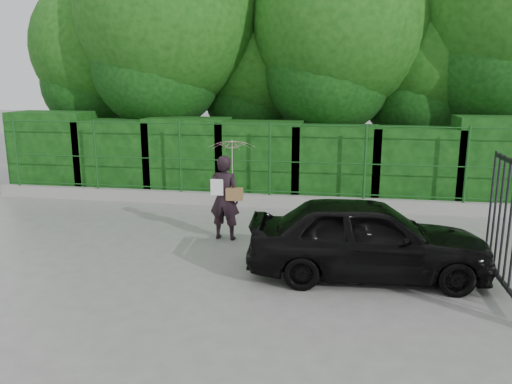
# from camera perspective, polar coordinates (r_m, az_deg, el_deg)

# --- Properties ---
(ground) EXTENTS (80.00, 80.00, 0.00)m
(ground) POSITION_cam_1_polar(r_m,az_deg,el_deg) (8.43, -5.68, -9.10)
(ground) COLOR gray
(kerb) EXTENTS (14.00, 0.25, 0.30)m
(kerb) POSITION_cam_1_polar(r_m,az_deg,el_deg) (12.57, -0.26, -0.94)
(kerb) COLOR #9E9E99
(kerb) RESTS_ON ground
(fence) EXTENTS (14.13, 0.06, 1.80)m
(fence) POSITION_cam_1_polar(r_m,az_deg,el_deg) (12.33, 0.75, 3.76)
(fence) COLOR #154A19
(fence) RESTS_ON kerb
(hedge) EXTENTS (14.20, 1.20, 2.24)m
(hedge) POSITION_cam_1_polar(r_m,az_deg,el_deg) (13.37, 0.32, 3.79)
(hedge) COLOR black
(hedge) RESTS_ON ground
(trees) EXTENTS (17.10, 6.15, 8.08)m
(trees) POSITION_cam_1_polar(r_m,az_deg,el_deg) (15.37, 6.36, 18.25)
(trees) COLOR black
(trees) RESTS_ON ground
(woman) EXTENTS (0.92, 0.91, 2.00)m
(woman) POSITION_cam_1_polar(r_m,az_deg,el_deg) (9.77, -3.09, 1.95)
(woman) COLOR black
(woman) RESTS_ON ground
(car) EXTENTS (3.91, 1.79, 1.30)m
(car) POSITION_cam_1_polar(r_m,az_deg,el_deg) (8.22, 12.59, -5.09)
(car) COLOR black
(car) RESTS_ON ground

